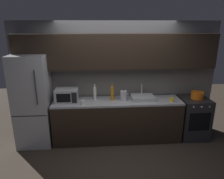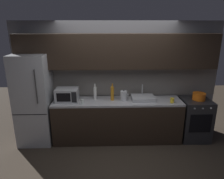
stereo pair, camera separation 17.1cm
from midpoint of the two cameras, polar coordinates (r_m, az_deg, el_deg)
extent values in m
plane|color=#2D261E|center=(4.02, 3.43, -19.74)|extent=(10.00, 10.00, 0.00)
cube|color=slate|center=(4.66, 2.30, 2.72)|extent=(4.42, 0.10, 2.50)
cube|color=slate|center=(4.62, 2.34, 1.95)|extent=(4.42, 0.01, 0.60)
cube|color=black|center=(4.32, 2.61, 10.35)|extent=(4.07, 0.34, 0.70)
cube|color=black|center=(4.57, 2.53, -8.57)|extent=(2.68, 0.60, 0.86)
cube|color=#9E9EA3|center=(4.39, 2.60, -3.28)|extent=(2.68, 0.60, 0.04)
cube|color=#ADAFB5|center=(4.57, -19.45, -2.63)|extent=(0.68, 0.66, 1.88)
cube|color=black|center=(4.35, -20.48, -6.45)|extent=(0.67, 0.00, 0.01)
cylinder|color=#333333|center=(4.09, -18.90, 0.65)|extent=(0.02, 0.02, 0.66)
cube|color=#232326|center=(4.97, 22.43, -7.47)|extent=(0.60, 0.60, 0.90)
cube|color=black|center=(4.70, 23.96, -8.48)|extent=(0.45, 0.01, 0.40)
cylinder|color=#B2B2B7|center=(4.50, 22.62, -4.81)|extent=(0.03, 0.02, 0.03)
cylinder|color=#B2B2B7|center=(4.57, 24.51, -4.72)|extent=(0.03, 0.02, 0.03)
cylinder|color=#B2B2B7|center=(4.64, 26.34, -4.62)|extent=(0.03, 0.02, 0.03)
cube|color=#A8AAAF|center=(4.40, -11.04, -1.39)|extent=(0.46, 0.34, 0.27)
cube|color=black|center=(4.25, -11.95, -2.14)|extent=(0.28, 0.01, 0.18)
cube|color=black|center=(4.22, -9.18, -2.13)|extent=(0.10, 0.01, 0.22)
cube|color=#ADAFB5|center=(4.47, 9.51, -2.30)|extent=(0.48, 0.38, 0.08)
cylinder|color=silver|center=(4.55, 9.29, 0.04)|extent=(0.02, 0.02, 0.22)
cylinder|color=#B7BABF|center=(4.36, 4.30, -1.74)|extent=(0.14, 0.14, 0.21)
sphere|color=black|center=(4.32, 4.33, -0.29)|extent=(0.02, 0.02, 0.02)
cone|color=#B7BABF|center=(4.35, 5.47, -1.21)|extent=(0.03, 0.03, 0.05)
cylinder|color=#B27019|center=(4.35, 1.20, -1.13)|extent=(0.07, 0.07, 0.29)
cylinder|color=#B27019|center=(4.30, 1.22, 1.15)|extent=(0.03, 0.03, 0.07)
cylinder|color=silver|center=(4.40, -3.53, -1.06)|extent=(0.06, 0.06, 0.27)
cylinder|color=silver|center=(4.35, -3.57, 1.08)|extent=(0.02, 0.02, 0.07)
cylinder|color=gold|center=(4.44, 17.14, -2.85)|extent=(0.08, 0.08, 0.10)
cylinder|color=silver|center=(4.21, -6.98, -3.36)|extent=(0.07, 0.07, 0.09)
cylinder|color=orange|center=(4.80, 23.53, -1.85)|extent=(0.26, 0.26, 0.13)
cylinder|color=orange|center=(4.78, 23.64, -1.01)|extent=(0.27, 0.27, 0.02)
camera|label=1|loc=(0.09, -88.86, 0.36)|focal=33.58mm
camera|label=2|loc=(0.09, 91.14, -0.36)|focal=33.58mm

